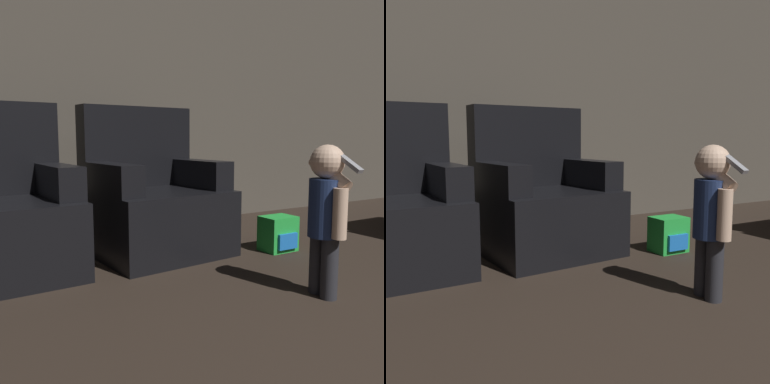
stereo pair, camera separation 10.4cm
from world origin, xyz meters
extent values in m
cube|color=#51493F|center=(0.00, 4.50, 1.30)|extent=(8.40, 0.05, 2.60)
cube|color=black|center=(-0.59, 3.53, 0.55)|extent=(0.18, 0.62, 0.20)
cube|color=black|center=(0.09, 3.52, 0.23)|extent=(0.93, 0.84, 0.45)
cube|color=black|center=(0.07, 3.82, 0.75)|extent=(0.88, 0.23, 0.59)
cube|color=black|center=(-0.26, 3.49, 0.55)|extent=(0.21, 0.62, 0.20)
cube|color=black|center=(0.45, 3.55, 0.55)|extent=(0.21, 0.62, 0.20)
cylinder|color=#28282D|center=(0.46, 2.39, 0.16)|extent=(0.09, 0.09, 0.31)
cylinder|color=#28282D|center=(0.45, 2.30, 0.16)|extent=(0.09, 0.09, 0.31)
cylinder|color=navy|center=(0.46, 2.35, 0.46)|extent=(0.17, 0.17, 0.30)
sphere|color=beige|center=(0.46, 2.35, 0.70)|extent=(0.17, 0.17, 0.17)
cylinder|color=beige|center=(0.44, 2.24, 0.45)|extent=(0.07, 0.07, 0.25)
cylinder|color=beige|center=(0.47, 2.34, 0.64)|extent=(0.07, 0.25, 0.19)
cube|color=#99999E|center=(0.47, 2.24, 0.70)|extent=(0.04, 0.16, 0.10)
cube|color=green|center=(0.87, 3.14, 0.13)|extent=(0.24, 0.19, 0.25)
cube|color=blue|center=(0.87, 3.04, 0.09)|extent=(0.17, 0.02, 0.11)
camera|label=1|loc=(-1.24, 0.87, 0.82)|focal=40.00mm
camera|label=2|loc=(-1.15, 0.81, 0.82)|focal=40.00mm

